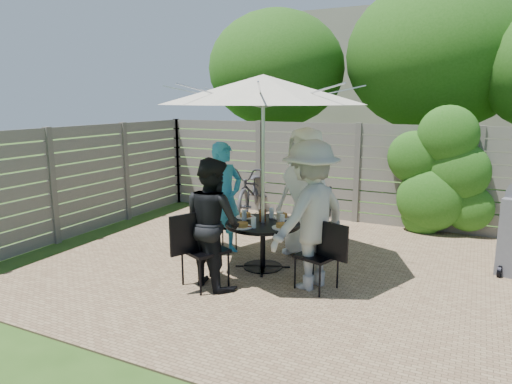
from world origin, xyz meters
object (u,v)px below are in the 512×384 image
at_px(bicycle, 252,190).
at_px(plate_right, 282,226).
at_px(person_front, 212,223).
at_px(plate_front, 242,226).
at_px(patio_table, 263,237).
at_px(glass_right, 282,220).
at_px(chair_back, 310,234).
at_px(plate_left, 245,216).
at_px(person_left, 224,199).
at_px(chair_left, 219,235).
at_px(coffee_cup, 280,217).
at_px(glass_back, 271,213).
at_px(chair_front, 204,265).
at_px(person_right, 310,215).
at_px(glass_front, 254,222).
at_px(plate_back, 282,216).
at_px(glass_left, 244,215).
at_px(person_back, 305,193).
at_px(umbrella, 263,90).
at_px(syrup_jug, 263,215).
at_px(chair_right, 317,269).

bearing_deg(bicycle, plate_right, -69.64).
xyz_separation_m(person_front, plate_front, (0.18, 0.44, -0.12)).
bearing_deg(plate_right, patio_table, 157.82).
relative_size(person_front, plate_right, 6.13).
distance_m(plate_right, glass_right, 0.15).
xyz_separation_m(chair_back, glass_right, (-0.08, -0.90, 0.43)).
bearing_deg(plate_left, person_left, 157.82).
height_order(person_left, bicycle, person_left).
relative_size(chair_left, coffee_cup, 6.93).
relative_size(chair_back, chair_left, 1.16).
distance_m(plate_left, glass_back, 0.37).
bearing_deg(chair_back, chair_front, -0.38).
relative_size(person_right, glass_back, 12.91).
height_order(plate_right, bicycle, bicycle).
relative_size(glass_back, glass_right, 1.00).
bearing_deg(glass_front, coffee_cup, 68.40).
relative_size(plate_back, plate_front, 1.00).
xyz_separation_m(plate_left, glass_left, (0.05, -0.14, 0.05)).
xyz_separation_m(glass_left, bicycle, (-1.13, 2.51, -0.20)).
relative_size(person_back, chair_front, 1.95).
relative_size(patio_table, umbrella, 0.37).
relative_size(person_back, person_front, 1.18).
distance_m(person_right, coffee_cup, 0.79).
distance_m(glass_back, bicycle, 2.65).
height_order(chair_left, plate_front, chair_left).
bearing_deg(umbrella, person_right, -22.18).
height_order(syrup_jug, bicycle, bicycle).
height_order(person_right, plate_front, person_right).
bearing_deg(plate_right, person_front, -135.63).
height_order(chair_left, glass_back, chair_left).
bearing_deg(bicycle, person_front, -84.51).
distance_m(chair_right, glass_left, 1.31).
bearing_deg(patio_table, chair_left, 157.79).
relative_size(chair_right, glass_front, 6.25).
bearing_deg(person_front, chair_right, -139.25).
xyz_separation_m(patio_table, bicycle, (-1.41, 2.51, 0.06)).
bearing_deg(plate_front, glass_back, 77.43).
height_order(person_front, coffee_cup, person_front).
xyz_separation_m(chair_left, chair_right, (1.79, -0.73, 0.01)).
bearing_deg(glass_back, plate_right, -51.36).
distance_m(person_left, syrup_jug, 0.78).
xyz_separation_m(chair_left, glass_back, (0.89, -0.08, 0.47)).
height_order(plate_left, coffee_cup, coffee_cup).
distance_m(person_back, person_left, 1.18).
bearing_deg(person_back, plate_back, -90.00).
bearing_deg(syrup_jug, bicycle, 119.26).
xyz_separation_m(chair_right, plate_front, (-1.03, 0.03, 0.41)).
distance_m(plate_right, bicycle, 3.17).
bearing_deg(person_left, plate_front, -113.45).
height_order(person_left, glass_left, person_left).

